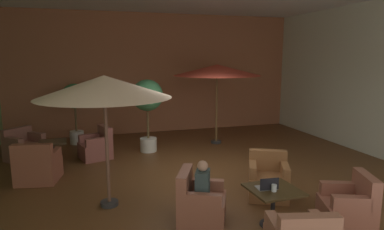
{
  "coord_description": "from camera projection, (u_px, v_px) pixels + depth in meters",
  "views": [
    {
      "loc": [
        -2.28,
        -6.99,
        2.67
      ],
      "look_at": [
        0.0,
        0.48,
        1.3
      ],
      "focal_mm": 31.47,
      "sensor_mm": 36.0,
      "label": 1
    }
  ],
  "objects": [
    {
      "name": "cafe_table_front_right",
      "position": [
        53.0,
        147.0,
        8.25
      ],
      "size": [
        0.68,
        0.68,
        0.62
      ],
      "color": "black",
      "rests_on": "ground_plane"
    },
    {
      "name": "armchair_front_right_north",
      "position": [
        38.0,
        167.0,
        7.2
      ],
      "size": [
        0.94,
        0.94,
        0.9
      ],
      "color": "#93513A",
      "rests_on": "ground_plane"
    },
    {
      "name": "patio_umbrella_center_beige",
      "position": [
        104.0,
        87.0,
        5.74
      ],
      "size": [
        2.31,
        2.31,
        2.35
      ],
      "color": "#2D2D2D",
      "rests_on": "ground_plane"
    },
    {
      "name": "wall_right_plain",
      "position": [
        380.0,
        80.0,
        8.79
      ],
      "size": [
        0.08,
        9.52,
        4.13
      ],
      "primitive_type": "cube",
      "color": "silver",
      "rests_on": "ground_plane"
    },
    {
      "name": "armchair_front_left_south",
      "position": [
        268.0,
        180.0,
        6.47
      ],
      "size": [
        0.99,
        1.0,
        0.85
      ],
      "color": "brown",
      "rests_on": "ground_plane"
    },
    {
      "name": "armchair_front_left_east",
      "position": [
        348.0,
        208.0,
        5.25
      ],
      "size": [
        0.93,
        0.92,
        0.89
      ],
      "color": "#925540",
      "rests_on": "ground_plane"
    },
    {
      "name": "cafe_table_front_left",
      "position": [
        273.0,
        197.0,
        5.31
      ],
      "size": [
        0.79,
        0.79,
        0.62
      ],
      "color": "black",
      "rests_on": "ground_plane"
    },
    {
      "name": "potted_tree_left_corner",
      "position": [
        75.0,
        102.0,
        10.21
      ],
      "size": [
        0.75,
        0.75,
        1.86
      ],
      "color": "silver",
      "rests_on": "ground_plane"
    },
    {
      "name": "open_laptop",
      "position": [
        268.0,
        186.0,
        5.25
      ],
      "size": [
        0.33,
        0.25,
        0.2
      ],
      "color": "#9EA0A5",
      "rests_on": "cafe_table_front_left"
    },
    {
      "name": "ground_plane",
      "position": [
        198.0,
        175.0,
        7.71
      ],
      "size": [
        10.1,
        9.52,
        0.02
      ],
      "primitive_type": "cube",
      "color": "brown"
    },
    {
      "name": "armchair_front_right_south",
      "position": [
        24.0,
        148.0,
        8.76
      ],
      "size": [
        1.08,
        1.09,
        0.83
      ],
      "color": "brown",
      "rests_on": "ground_plane"
    },
    {
      "name": "armchair_front_right_east",
      "position": [
        97.0,
        147.0,
        8.88
      ],
      "size": [
        0.92,
        0.9,
        0.85
      ],
      "color": "#905046",
      "rests_on": "ground_plane"
    },
    {
      "name": "iced_drink_cup",
      "position": [
        274.0,
        188.0,
        5.17
      ],
      "size": [
        0.08,
        0.08,
        0.11
      ],
      "primitive_type": "cylinder",
      "color": "white",
      "rests_on": "cafe_table_front_left"
    },
    {
      "name": "armchair_front_left_west",
      "position": [
        200.0,
        203.0,
        5.5
      ],
      "size": [
        0.99,
        0.99,
        0.85
      ],
      "color": "brown",
      "rests_on": "ground_plane"
    },
    {
      "name": "patron_blue_shirt",
      "position": [
        203.0,
        181.0,
        5.43
      ],
      "size": [
        0.34,
        0.39,
        0.62
      ],
      "color": "#303F3D",
      "rests_on": "ground_plane"
    },
    {
      "name": "wall_back_brick",
      "position": [
        157.0,
        74.0,
        11.8
      ],
      "size": [
        10.1,
        0.08,
        4.13
      ],
      "primitive_type": "cube",
      "color": "#A16040",
      "rests_on": "ground_plane"
    },
    {
      "name": "potted_tree_mid_left",
      "position": [
        147.0,
        101.0,
        9.35
      ],
      "size": [
        0.88,
        0.88,
        2.04
      ],
      "color": "silver",
      "rests_on": "ground_plane"
    },
    {
      "name": "patio_umbrella_tall_red",
      "position": [
        217.0,
        70.0,
        10.12
      ],
      "size": [
        2.64,
        2.64,
        2.43
      ],
      "color": "#2D2D2D",
      "rests_on": "ground_plane"
    }
  ]
}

